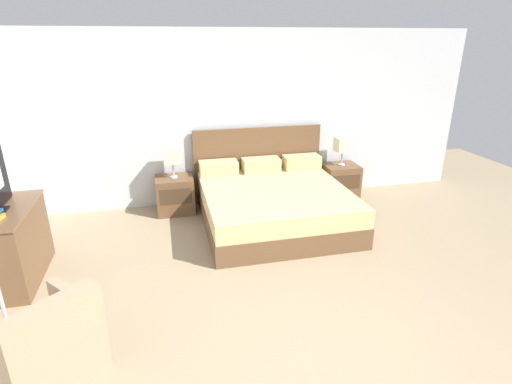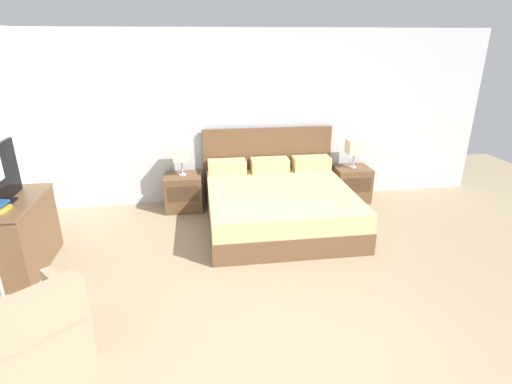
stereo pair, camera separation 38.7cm
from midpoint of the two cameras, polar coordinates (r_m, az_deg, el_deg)
name	(u,v)px [view 1 (the left image)]	position (r m, az deg, el deg)	size (l,w,h in m)	color
ground_plane	(336,376)	(3.38, 7.80, -24.65)	(11.17, 11.17, 0.00)	#998466
wall_back	(239,119)	(6.10, -4.31, 10.37)	(7.39, 0.06, 2.56)	silver
bed	(273,202)	(5.50, 0.49, -1.54)	(1.99, 1.99, 1.15)	brown
nightstand_left	(175,195)	(6.00, -13.29, -0.40)	(0.54, 0.46, 0.53)	brown
nightstand_right	(340,181)	(6.51, 10.26, 1.54)	(0.54, 0.46, 0.53)	brown
table_lamp_left	(172,156)	(5.82, -13.77, 5.03)	(0.23, 0.23, 0.44)	#B7B7BC
table_lamp_right	(343,145)	(6.34, 10.60, 6.59)	(0.23, 0.23, 0.44)	#B7B7BC
dresser	(8,245)	(4.98, -33.89, -6.31)	(0.57, 1.08, 0.81)	brown
armchair_by_window	(44,346)	(3.61, -30.91, -18.47)	(0.97, 0.97, 0.76)	#9E8466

